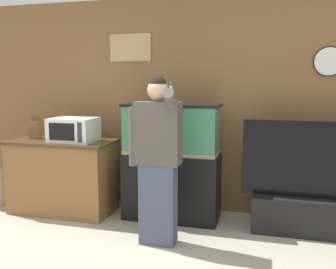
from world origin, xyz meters
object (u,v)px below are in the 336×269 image
at_px(tv_on_stand, 312,201).
at_px(person_standing, 157,158).
at_px(aquarium_on_stand, 172,162).
at_px(microwave, 74,130).
at_px(counter_island, 63,176).
at_px(knife_block, 35,129).

xyz_separation_m(tv_on_stand, person_standing, (-1.49, -0.66, 0.51)).
height_order(tv_on_stand, person_standing, person_standing).
bearing_deg(aquarium_on_stand, microwave, -172.93).
relative_size(counter_island, aquarium_on_stand, 0.95).
bearing_deg(counter_island, aquarium_on_stand, 4.82).
distance_m(aquarium_on_stand, person_standing, 0.71).
bearing_deg(knife_block, aquarium_on_stand, 2.28).
bearing_deg(microwave, tv_on_stand, 2.51).
bearing_deg(counter_island, person_standing, -22.48).
xyz_separation_m(microwave, person_standing, (1.19, -0.54, -0.17)).
height_order(aquarium_on_stand, person_standing, person_standing).
bearing_deg(aquarium_on_stand, tv_on_stand, -0.97).
bearing_deg(knife_block, person_standing, -19.26).
distance_m(microwave, knife_block, 0.58).
height_order(knife_block, tv_on_stand, knife_block).
xyz_separation_m(counter_island, microwave, (0.19, -0.03, 0.58)).
bearing_deg(microwave, knife_block, 172.61).
xyz_separation_m(microwave, aquarium_on_stand, (1.16, 0.14, -0.35)).
bearing_deg(aquarium_on_stand, counter_island, -175.18).
distance_m(aquarium_on_stand, tv_on_stand, 1.56).
bearing_deg(knife_block, tv_on_stand, 0.76).
height_order(counter_island, knife_block, knife_block).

